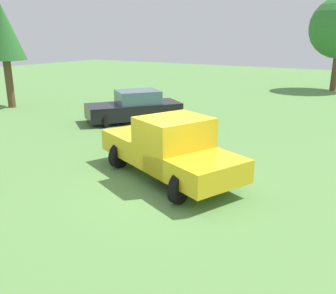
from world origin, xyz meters
name	(u,v)px	position (x,y,z in m)	size (l,w,h in m)	color
ground_plane	(165,187)	(0.00, 0.00, 0.00)	(80.00, 80.00, 0.00)	#5B8C47
pickup_truck	(171,147)	(-0.65, -0.24, 0.93)	(3.48, 5.10, 1.80)	black
sedan_near	(135,107)	(-5.96, -5.55, 0.66)	(4.58, 4.04, 1.45)	black
tree_back_right	(3,33)	(-5.00, -13.61, 4.07)	(2.23, 2.23, 5.67)	brown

